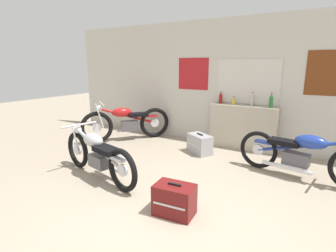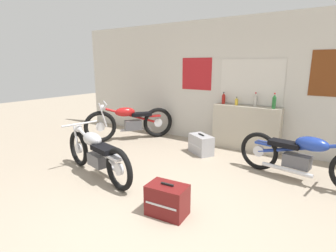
# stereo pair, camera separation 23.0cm
# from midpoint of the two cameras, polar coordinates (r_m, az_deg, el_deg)

# --- Properties ---
(ground_plane) EXTENTS (24.00, 24.00, 0.00)m
(ground_plane) POSITION_cam_midpoint_polar(r_m,az_deg,el_deg) (3.24, 0.36, -20.80)
(ground_plane) COLOR gray
(wall_back) EXTENTS (10.00, 0.07, 2.80)m
(wall_back) POSITION_cam_midpoint_polar(r_m,az_deg,el_deg) (5.90, 19.73, 8.50)
(wall_back) COLOR beige
(wall_back) RESTS_ON ground_plane
(sill_counter) EXTENTS (1.41, 0.28, 0.96)m
(sill_counter) POSITION_cam_midpoint_polar(r_m,az_deg,el_deg) (5.89, 17.64, -0.46)
(sill_counter) COLOR #B7AD99
(sill_counter) RESTS_ON ground_plane
(bottle_leftmost) EXTENTS (0.07, 0.07, 0.26)m
(bottle_leftmost) POSITION_cam_midpoint_polar(r_m,az_deg,el_deg) (6.01, 13.08, 5.84)
(bottle_leftmost) COLOR maroon
(bottle_leftmost) RESTS_ON sill_counter
(bottle_left_center) EXTENTS (0.07, 0.07, 0.18)m
(bottle_left_center) POSITION_cam_midpoint_polar(r_m,az_deg,el_deg) (5.86, 15.78, 5.15)
(bottle_left_center) COLOR gold
(bottle_left_center) RESTS_ON sill_counter
(bottle_center) EXTENTS (0.07, 0.07, 0.29)m
(bottle_center) POSITION_cam_midpoint_polar(r_m,az_deg,el_deg) (5.79, 19.56, 5.30)
(bottle_center) COLOR #B7B2A8
(bottle_center) RESTS_ON sill_counter
(bottle_right_center) EXTENTS (0.07, 0.07, 0.31)m
(bottle_right_center) POSITION_cam_midpoint_polar(r_m,az_deg,el_deg) (5.61, 23.20, 4.86)
(bottle_right_center) COLOR #23662D
(bottle_right_center) RESTS_ON sill_counter
(motorcycle_silver) EXTENTS (1.96, 0.70, 0.82)m
(motorcycle_silver) POSITION_cam_midpoint_polar(r_m,az_deg,el_deg) (4.42, -13.88, -5.74)
(motorcycle_silver) COLOR black
(motorcycle_silver) RESTS_ON ground_plane
(motorcycle_blue) EXTENTS (2.07, 0.64, 0.86)m
(motorcycle_blue) POSITION_cam_midpoint_polar(r_m,az_deg,el_deg) (4.67, 28.47, -5.77)
(motorcycle_blue) COLOR black
(motorcycle_blue) RESTS_ON ground_plane
(motorcycle_red) EXTENTS (1.38, 1.80, 0.95)m
(motorcycle_red) POSITION_cam_midpoint_polar(r_m,az_deg,el_deg) (6.45, -7.25, 0.90)
(motorcycle_red) COLOR black
(motorcycle_red) RESTS_ON ground_plane
(hard_case_darkred) EXTENTS (0.51, 0.37, 0.41)m
(hard_case_darkred) POSITION_cam_midpoint_polar(r_m,az_deg,el_deg) (3.34, 1.89, -15.79)
(hard_case_darkred) COLOR maroon
(hard_case_darkred) RESTS_ON ground_plane
(hard_case_silver) EXTENTS (0.62, 0.54, 0.42)m
(hard_case_silver) POSITION_cam_midpoint_polar(r_m,az_deg,el_deg) (5.50, 8.39, -3.99)
(hard_case_silver) COLOR #9E9EA3
(hard_case_silver) RESTS_ON ground_plane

